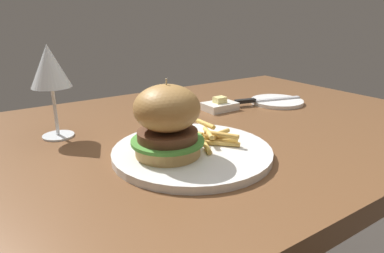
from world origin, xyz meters
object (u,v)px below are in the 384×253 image
Objects in this scene: bread_plate at (277,101)px; butter_dish at (220,106)px; burger_sandwich at (167,121)px; wine_glass at (50,69)px; main_plate at (192,152)px; table_knife at (262,100)px.

butter_dish is at bearing 168.67° from bread_plate.
wine_glass is (-0.13, 0.24, 0.07)m from burger_sandwich.
bread_plate is 0.19m from butter_dish.
bread_plate is at bearing -11.33° from butter_dish.
wine_glass is at bearing 176.11° from butter_dish.
bread_plate is at bearing -6.20° from wine_glass.
wine_glass is at bearing 126.52° from main_plate.
main_plate is 3.33× the size of butter_dish.
table_knife is at bearing 24.22° from burger_sandwich.
table_knife is (0.42, 0.19, -0.06)m from burger_sandwich.
wine_glass is at bearing 118.20° from burger_sandwich.
butter_dish is at bearing -3.89° from wine_glass.
wine_glass reaches higher than butter_dish.
butter_dish is at bearing 169.87° from table_knife.
burger_sandwich is 1.53× the size of butter_dish.
bread_plate is (0.47, 0.18, -0.07)m from burger_sandwich.
butter_dish is (-0.13, 0.02, -0.00)m from table_knife.
burger_sandwich reaches higher than butter_dish.
burger_sandwich is at bearing 178.25° from main_plate.
main_plate is 1.52× the size of wine_glass.
butter_dish reaches higher than table_knife.
burger_sandwich is 0.28m from wine_glass.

